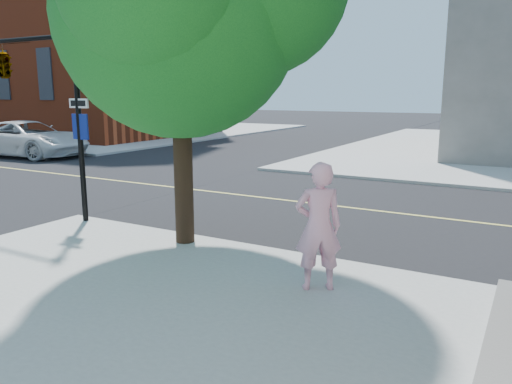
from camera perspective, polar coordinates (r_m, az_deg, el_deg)
The scene contains 8 objects.
ground at distance 12.47m, azimuth -16.41°, elevation -3.57°, with size 140.00×140.00×0.00m, color black.
road_ew at distance 15.83m, azimuth -4.70°, elevation -0.02°, with size 140.00×9.00×0.01m, color black.
sidewalk_nw at distance 43.67m, azimuth -17.35°, elevation 6.77°, with size 26.00×25.00×0.12m, color #A8A9A5.
church at distance 39.20m, azimuth -18.71°, elevation 16.68°, with size 15.20×12.00×14.40m.
office_block at distance 51.15m, azimuth -24.81°, elevation 17.04°, with size 12.00×14.08×18.00m.
man_on_phone at distance 7.65m, azimuth 7.08°, elevation -3.88°, with size 0.72×0.47×1.97m, color #F9AAC2.
signal_pole at distance 13.87m, azimuth -25.74°, elevation 12.73°, with size 3.89×0.44×4.40m.
car_a at distance 26.91m, azimuth -24.46°, elevation 5.51°, with size 2.86×6.21×1.73m, color white.
Camera 1 is at (8.76, -8.32, 3.09)m, focal length 35.33 mm.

